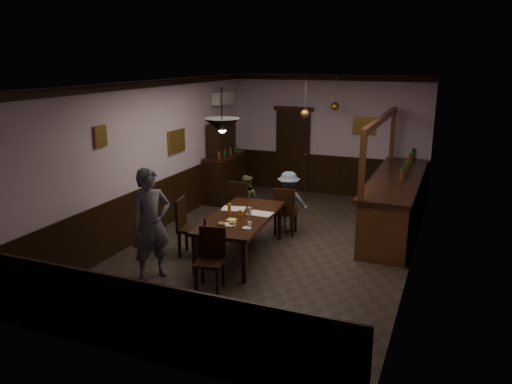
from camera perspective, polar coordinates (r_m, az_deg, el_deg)
The scene contains 31 objects.
room at distance 8.99m, azimuth 1.91°, elevation 2.81°, with size 5.01×8.01×3.01m.
dining_table at distance 8.72m, azimuth -1.72°, elevation -3.14°, with size 1.15×2.26×0.75m.
chair_far_left at distance 10.04m, azimuth -1.75°, elevation -1.32°, with size 0.50×0.50×1.04m.
chair_far_right at distance 9.79m, azimuth 3.34°, elevation -1.99°, with size 0.48×0.48×0.98m.
chair_near at distance 7.63m, azimuth -5.19°, elevation -7.28°, with size 0.48×0.48×0.95m.
chair_side at distance 8.92m, azimuth -7.83°, elevation -3.65°, with size 0.52×0.52×1.03m.
person_standing at distance 8.01m, azimuth -11.92°, elevation -3.60°, with size 0.65×0.43×1.79m, color #52555E.
person_seated_left at distance 10.30m, azimuth -1.13°, elevation -1.02°, with size 0.53×0.42×1.10m, color #4B5331.
person_seated_right at distance 10.03m, azimuth 3.73°, elevation -1.10°, with size 0.80×0.46×1.23m, color slate.
newspaper_left at distance 9.09m, azimuth -2.57°, elevation -1.91°, with size 0.42×0.30×0.01m, color silver.
newspaper_right at distance 8.80m, azimuth 0.50°, elevation -2.48°, with size 0.42×0.30×0.01m, color silver.
napkin at distance 8.50m, azimuth -2.80°, elevation -3.15°, with size 0.15×0.15×0.00m, color #E7F058.
saucer at distance 8.08m, azimuth -1.04°, elevation -4.11°, with size 0.15×0.15×0.01m, color white.
coffee_cup at distance 8.12m, azimuth -0.73°, elevation -3.68°, with size 0.08×0.08×0.07m, color white.
pastry_plate at distance 8.24m, azimuth -3.02°, elevation -3.73°, with size 0.22×0.22×0.01m, color white.
pastry_ring_a at distance 8.20m, azimuth -3.94°, elevation -3.63°, with size 0.13×0.13×0.04m, color #C68C47.
pastry_ring_b at distance 8.25m, azimuth -2.67°, elevation -3.50°, with size 0.13×0.13×0.04m, color #C68C47.
soda_can at distance 8.60m, azimuth -1.81°, elevation -2.52°, with size 0.07×0.07×0.12m, color orange.
beer_glass at distance 8.74m, azimuth -3.06°, elevation -1.96°, with size 0.06×0.06×0.20m, color #BF721E.
water_glass at distance 8.68m, azimuth -0.75°, elevation -2.24°, with size 0.06×0.06×0.15m, color silver.
pepper_mill at distance 8.15m, azimuth -5.88°, elevation -3.54°, with size 0.04×0.04×0.14m, color black.
sideboard at distance 12.28m, azimuth -3.69°, elevation 2.67°, with size 0.51×1.44×1.90m.
bar_counter at distance 10.55m, azimuth 15.66°, elevation -1.01°, with size 0.95×4.09×2.30m.
door_back at distance 13.03m, azimuth 4.23°, elevation 4.68°, with size 0.90×0.06×2.10m, color black.
ac_unit at distance 12.42m, azimuth -3.80°, elevation 10.69°, with size 0.20×0.85×0.30m.
picture_left_small at distance 8.71m, azimuth -17.34°, elevation 6.09°, with size 0.04×0.28×0.36m.
picture_left_large at distance 10.72m, azimuth -9.04°, elevation 5.76°, with size 0.04×0.62×0.48m.
picture_back at distance 12.49m, azimuth 12.25°, elevation 7.40°, with size 0.55×0.04×0.42m.
pendant_iron at distance 7.59m, azimuth -3.90°, elevation 7.57°, with size 0.56×0.56×0.69m.
pendant_brass_mid at distance 10.36m, azimuth 5.65°, elevation 8.89°, with size 0.20×0.20×0.81m.
pendant_brass_far at distance 11.99m, azimuth 9.02°, elevation 9.64°, with size 0.20×0.20×0.81m.
Camera 1 is at (3.04, -8.24, 3.44)m, focal length 35.00 mm.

